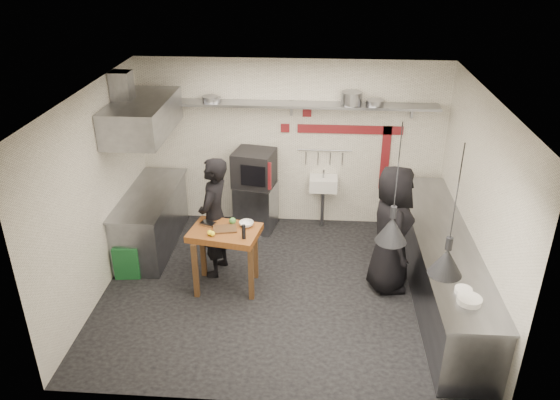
# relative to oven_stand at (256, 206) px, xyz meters

# --- Properties ---
(floor) EXTENTS (5.00, 5.00, 0.00)m
(floor) POSITION_rel_oven_stand_xyz_m (0.57, -1.76, -0.40)
(floor) COLOR black
(floor) RESTS_ON ground
(ceiling) EXTENTS (5.00, 5.00, 0.00)m
(ceiling) POSITION_rel_oven_stand_xyz_m (0.57, -1.76, 2.40)
(ceiling) COLOR beige
(ceiling) RESTS_ON floor
(wall_back) EXTENTS (5.00, 0.04, 2.80)m
(wall_back) POSITION_rel_oven_stand_xyz_m (0.57, 0.34, 1.00)
(wall_back) COLOR white
(wall_back) RESTS_ON floor
(wall_front) EXTENTS (5.00, 0.04, 2.80)m
(wall_front) POSITION_rel_oven_stand_xyz_m (0.57, -3.86, 1.00)
(wall_front) COLOR white
(wall_front) RESTS_ON floor
(wall_left) EXTENTS (0.04, 4.20, 2.80)m
(wall_left) POSITION_rel_oven_stand_xyz_m (-1.93, -1.76, 1.00)
(wall_left) COLOR white
(wall_left) RESTS_ON floor
(wall_right) EXTENTS (0.04, 4.20, 2.80)m
(wall_right) POSITION_rel_oven_stand_xyz_m (3.07, -1.76, 1.00)
(wall_right) COLOR white
(wall_right) RESTS_ON floor
(red_band_horiz) EXTENTS (1.70, 0.02, 0.14)m
(red_band_horiz) POSITION_rel_oven_stand_xyz_m (1.52, 0.32, 1.28)
(red_band_horiz) COLOR maroon
(red_band_horiz) RESTS_ON wall_back
(red_band_vert) EXTENTS (0.14, 0.02, 1.10)m
(red_band_vert) POSITION_rel_oven_stand_xyz_m (2.12, 0.32, 0.80)
(red_band_vert) COLOR maroon
(red_band_vert) RESTS_ON wall_back
(red_tile_a) EXTENTS (0.14, 0.02, 0.14)m
(red_tile_a) POSITION_rel_oven_stand_xyz_m (0.82, 0.32, 1.55)
(red_tile_a) COLOR maroon
(red_tile_a) RESTS_ON wall_back
(red_tile_b) EXTENTS (0.14, 0.02, 0.14)m
(red_tile_b) POSITION_rel_oven_stand_xyz_m (0.47, 0.32, 1.28)
(red_tile_b) COLOR maroon
(red_tile_b) RESTS_ON wall_back
(back_shelf) EXTENTS (4.60, 0.34, 0.04)m
(back_shelf) POSITION_rel_oven_stand_xyz_m (0.57, 0.16, 1.72)
(back_shelf) COLOR slate
(back_shelf) RESTS_ON wall_back
(shelf_bracket_left) EXTENTS (0.04, 0.06, 0.24)m
(shelf_bracket_left) POSITION_rel_oven_stand_xyz_m (-1.33, 0.31, 1.62)
(shelf_bracket_left) COLOR slate
(shelf_bracket_left) RESTS_ON wall_back
(shelf_bracket_mid) EXTENTS (0.04, 0.06, 0.24)m
(shelf_bracket_mid) POSITION_rel_oven_stand_xyz_m (0.57, 0.31, 1.62)
(shelf_bracket_mid) COLOR slate
(shelf_bracket_mid) RESTS_ON wall_back
(shelf_bracket_right) EXTENTS (0.04, 0.06, 0.24)m
(shelf_bracket_right) POSITION_rel_oven_stand_xyz_m (2.47, 0.31, 1.62)
(shelf_bracket_right) COLOR slate
(shelf_bracket_right) RESTS_ON wall_back
(pan_far_left) EXTENTS (0.32, 0.32, 0.09)m
(pan_far_left) POSITION_rel_oven_stand_xyz_m (-0.71, 0.16, 1.79)
(pan_far_left) COLOR slate
(pan_far_left) RESTS_ON back_shelf
(pan_mid_left) EXTENTS (0.24, 0.24, 0.07)m
(pan_mid_left) POSITION_rel_oven_stand_xyz_m (-0.64, 0.16, 1.78)
(pan_mid_left) COLOR slate
(pan_mid_left) RESTS_ON back_shelf
(stock_pot) EXTENTS (0.42, 0.42, 0.20)m
(stock_pot) POSITION_rel_oven_stand_xyz_m (1.50, 0.16, 1.84)
(stock_pot) COLOR slate
(stock_pot) RESTS_ON back_shelf
(pan_right) EXTENTS (0.34, 0.34, 0.08)m
(pan_right) POSITION_rel_oven_stand_xyz_m (1.86, 0.16, 1.78)
(pan_right) COLOR slate
(pan_right) RESTS_ON back_shelf
(oven_stand) EXTENTS (0.73, 0.69, 0.80)m
(oven_stand) POSITION_rel_oven_stand_xyz_m (0.00, 0.00, 0.00)
(oven_stand) COLOR slate
(oven_stand) RESTS_ON floor
(combi_oven) EXTENTS (0.73, 0.70, 0.58)m
(combi_oven) POSITION_rel_oven_stand_xyz_m (-0.02, 0.02, 0.69)
(combi_oven) COLOR black
(combi_oven) RESTS_ON oven_stand
(oven_door) EXTENTS (0.48, 0.12, 0.46)m
(oven_door) POSITION_rel_oven_stand_xyz_m (0.05, -0.25, 0.69)
(oven_door) COLOR maroon
(oven_door) RESTS_ON combi_oven
(oven_glass) EXTENTS (0.40, 0.10, 0.34)m
(oven_glass) POSITION_rel_oven_stand_xyz_m (-0.00, -0.31, 0.69)
(oven_glass) COLOR black
(oven_glass) RESTS_ON oven_door
(hand_sink) EXTENTS (0.46, 0.34, 0.22)m
(hand_sink) POSITION_rel_oven_stand_xyz_m (1.12, 0.16, 0.38)
(hand_sink) COLOR silver
(hand_sink) RESTS_ON wall_back
(sink_tap) EXTENTS (0.03, 0.03, 0.14)m
(sink_tap) POSITION_rel_oven_stand_xyz_m (1.12, 0.16, 0.56)
(sink_tap) COLOR slate
(sink_tap) RESTS_ON hand_sink
(sink_drain) EXTENTS (0.06, 0.06, 0.66)m
(sink_drain) POSITION_rel_oven_stand_xyz_m (1.12, 0.12, -0.06)
(sink_drain) COLOR slate
(sink_drain) RESTS_ON floor
(utensil_rail) EXTENTS (0.90, 0.02, 0.02)m
(utensil_rail) POSITION_rel_oven_stand_xyz_m (1.12, 0.30, 0.92)
(utensil_rail) COLOR slate
(utensil_rail) RESTS_ON wall_back
(counter_right) EXTENTS (0.70, 3.80, 0.90)m
(counter_right) POSITION_rel_oven_stand_xyz_m (2.72, -1.76, 0.05)
(counter_right) COLOR slate
(counter_right) RESTS_ON floor
(counter_right_top) EXTENTS (0.76, 3.90, 0.03)m
(counter_right_top) POSITION_rel_oven_stand_xyz_m (2.72, -1.76, 0.52)
(counter_right_top) COLOR slate
(counter_right_top) RESTS_ON counter_right
(plate_stack) EXTENTS (0.32, 0.32, 0.07)m
(plate_stack) POSITION_rel_oven_stand_xyz_m (2.69, -3.18, 0.56)
(plate_stack) COLOR silver
(plate_stack) RESTS_ON counter_right_top
(small_bowl_right) EXTENTS (0.25, 0.25, 0.05)m
(small_bowl_right) POSITION_rel_oven_stand_xyz_m (2.67, -2.99, 0.56)
(small_bowl_right) COLOR silver
(small_bowl_right) RESTS_ON counter_right_top
(counter_left) EXTENTS (0.70, 1.90, 0.90)m
(counter_left) POSITION_rel_oven_stand_xyz_m (-1.58, -0.71, 0.05)
(counter_left) COLOR slate
(counter_left) RESTS_ON floor
(counter_left_top) EXTENTS (0.76, 2.00, 0.03)m
(counter_left_top) POSITION_rel_oven_stand_xyz_m (-1.58, -0.71, 0.52)
(counter_left_top) COLOR slate
(counter_left_top) RESTS_ON counter_left
(extractor_hood) EXTENTS (0.78, 1.60, 0.50)m
(extractor_hood) POSITION_rel_oven_stand_xyz_m (-1.53, -0.71, 1.75)
(extractor_hood) COLOR slate
(extractor_hood) RESTS_ON ceiling
(hood_duct) EXTENTS (0.28, 0.28, 0.50)m
(hood_duct) POSITION_rel_oven_stand_xyz_m (-1.78, -0.71, 2.15)
(hood_duct) COLOR slate
(hood_duct) RESTS_ON ceiling
(green_bin) EXTENTS (0.40, 0.40, 0.50)m
(green_bin) POSITION_rel_oven_stand_xyz_m (-1.71, -1.52, -0.15)
(green_bin) COLOR #185526
(green_bin) RESTS_ON floor
(prep_table) EXTENTS (1.02, 0.79, 0.92)m
(prep_table) POSITION_rel_oven_stand_xyz_m (-0.22, -1.76, 0.06)
(prep_table) COLOR brown
(prep_table) RESTS_ON floor
(cutting_board) EXTENTS (0.35, 0.28, 0.02)m
(cutting_board) POSITION_rel_oven_stand_xyz_m (-0.22, -1.76, 0.53)
(cutting_board) COLOR #53361E
(cutting_board) RESTS_ON prep_table
(pepper_mill) EXTENTS (0.05, 0.05, 0.20)m
(pepper_mill) POSITION_rel_oven_stand_xyz_m (0.07, -1.97, 0.62)
(pepper_mill) COLOR black
(pepper_mill) RESTS_ON prep_table
(lemon_a) EXTENTS (0.09, 0.09, 0.07)m
(lemon_a) POSITION_rel_oven_stand_xyz_m (-0.39, -1.92, 0.56)
(lemon_a) COLOR yellow
(lemon_a) RESTS_ON prep_table
(lemon_b) EXTENTS (0.09, 0.09, 0.07)m
(lemon_b) POSITION_rel_oven_stand_xyz_m (-0.36, -1.94, 0.56)
(lemon_b) COLOR yellow
(lemon_b) RESTS_ON prep_table
(veg_ball) EXTENTS (0.11, 0.11, 0.10)m
(veg_ball) POSITION_rel_oven_stand_xyz_m (-0.14, -1.59, 0.57)
(veg_ball) COLOR #458337
(veg_ball) RESTS_ON prep_table
(steel_tray) EXTENTS (0.23, 0.20, 0.03)m
(steel_tray) POSITION_rel_oven_stand_xyz_m (-0.48, -1.63, 0.54)
(steel_tray) COLOR slate
(steel_tray) RESTS_ON prep_table
(bowl) EXTENTS (0.22, 0.22, 0.06)m
(bowl) POSITION_rel_oven_stand_xyz_m (0.06, -1.63, 0.55)
(bowl) COLOR silver
(bowl) RESTS_ON prep_table
(heat_lamp_near) EXTENTS (0.44, 0.44, 1.41)m
(heat_lamp_near) POSITION_rel_oven_stand_xyz_m (1.85, -2.71, 1.69)
(heat_lamp_near) COLOR black
(heat_lamp_near) RESTS_ON ceiling
(heat_lamp_far) EXTENTS (0.45, 0.45, 1.44)m
(heat_lamp_far) POSITION_rel_oven_stand_xyz_m (2.34, -3.30, 1.68)
(heat_lamp_far) COLOR black
(heat_lamp_far) RESTS_ON ceiling
(chef_left) EXTENTS (0.55, 0.73, 1.80)m
(chef_left) POSITION_rel_oven_stand_xyz_m (-0.43, -1.38, 0.50)
(chef_left) COLOR black
(chef_left) RESTS_ON floor
(chef_right) EXTENTS (0.66, 0.94, 1.83)m
(chef_right) POSITION_rel_oven_stand_xyz_m (2.04, -1.58, 0.52)
(chef_right) COLOR black
(chef_right) RESTS_ON floor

